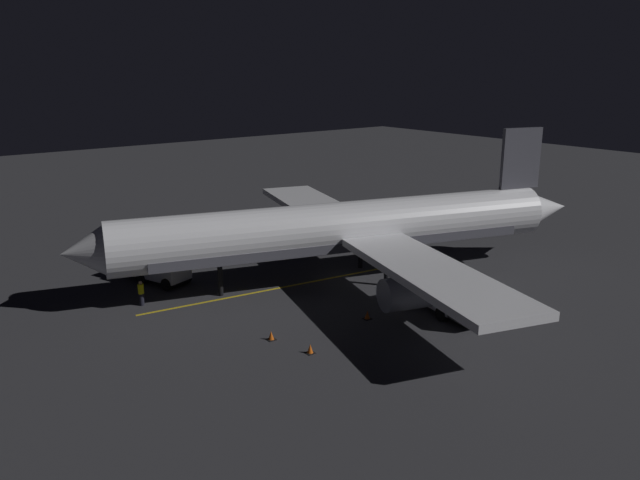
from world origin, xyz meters
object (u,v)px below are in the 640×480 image
object	(u,v)px
baggage_truck	(157,266)
traffic_cone_near_right	(271,336)
ground_crew_worker	(141,293)
traffic_cone_near_left	(367,315)
catering_truck	(446,295)
traffic_cone_under_wing	(310,349)
airliner	(349,229)

from	to	relation	value
baggage_truck	traffic_cone_near_right	world-z (taller)	baggage_truck
baggage_truck	ground_crew_worker	distance (m)	4.86
baggage_truck	traffic_cone_near_left	size ratio (longest dim) A/B	10.75
catering_truck	traffic_cone_under_wing	size ratio (longest dim) A/B	11.62
airliner	traffic_cone_near_right	xyz separation A→B (m)	(-5.58, 10.80, -3.67)
baggage_truck	ground_crew_worker	size ratio (longest dim) A/B	3.40
airliner	traffic_cone_near_left	xyz separation A→B (m)	(-6.71, 4.14, -3.67)
ground_crew_worker	traffic_cone_near_left	distance (m)	15.33
airliner	ground_crew_worker	distance (m)	15.55
traffic_cone_near_right	traffic_cone_under_wing	distance (m)	2.96
baggage_truck	traffic_cone_under_wing	bearing A→B (deg)	-174.64
airliner	traffic_cone_near_left	distance (m)	8.70
airliner	traffic_cone_near_left	size ratio (longest dim) A/B	71.73
baggage_truck	catering_truck	bearing A→B (deg)	-145.21
catering_truck	traffic_cone_near_left	xyz separation A→B (m)	(2.45, 4.67, -1.01)
baggage_truck	traffic_cone_near_right	size ratio (longest dim) A/B	10.75
airliner	baggage_truck	world-z (taller)	airliner
traffic_cone_near_left	airliner	bearing A→B (deg)	-31.69
traffic_cone_near_left	traffic_cone_near_right	xyz separation A→B (m)	(1.14, 6.65, 0.00)
ground_crew_worker	traffic_cone_near_right	world-z (taller)	ground_crew_worker
catering_truck	traffic_cone_near_right	xyz separation A→B (m)	(3.59, 11.33, -1.01)
airliner	traffic_cone_near_right	distance (m)	12.69
catering_truck	traffic_cone_near_left	bearing A→B (deg)	62.34
airliner	baggage_truck	bearing A→B (deg)	54.29
airliner	traffic_cone_under_wing	xyz separation A→B (m)	(-8.45, 10.08, -3.67)
airliner	catering_truck	size ratio (longest dim) A/B	6.17
ground_crew_worker	traffic_cone_under_wing	xyz separation A→B (m)	(-12.96, -4.50, -0.64)
traffic_cone_near_left	ground_crew_worker	bearing A→B (deg)	42.91
baggage_truck	catering_truck	xyz separation A→B (m)	(-17.54, -12.18, 0.04)
baggage_truck	catering_truck	distance (m)	21.36
ground_crew_worker	traffic_cone_near_left	bearing A→B (deg)	-137.09
airliner	ground_crew_worker	size ratio (longest dim) A/B	22.67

